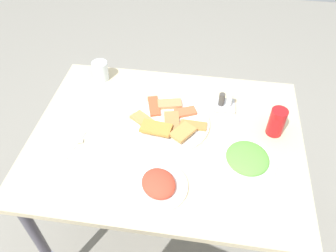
# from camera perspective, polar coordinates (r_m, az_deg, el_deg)

# --- Properties ---
(ground_plane) EXTENTS (6.00, 6.00, 0.00)m
(ground_plane) POSITION_cam_1_polar(r_m,az_deg,el_deg) (1.99, -0.19, -16.43)
(ground_plane) COLOR gray
(dining_table) EXTENTS (1.10, 0.84, 0.75)m
(dining_table) POSITION_cam_1_polar(r_m,az_deg,el_deg) (1.43, -0.26, -4.00)
(dining_table) COLOR beige
(dining_table) RESTS_ON ground_plane
(pide_platter) EXTENTS (0.34, 0.33, 0.04)m
(pide_platter) POSITION_cam_1_polar(r_m,az_deg,el_deg) (1.41, 0.25, 0.69)
(pide_platter) COLOR white
(pide_platter) RESTS_ON dining_table
(salad_plate_greens) EXTENTS (0.22, 0.22, 0.04)m
(salad_plate_greens) POSITION_cam_1_polar(r_m,az_deg,el_deg) (1.31, 13.30, -5.41)
(salad_plate_greens) COLOR white
(salad_plate_greens) RESTS_ON dining_table
(salad_plate_rice) EXTENTS (0.21, 0.21, 0.05)m
(salad_plate_rice) POSITION_cam_1_polar(r_m,az_deg,el_deg) (1.20, -1.58, -9.89)
(salad_plate_rice) COLOR white
(salad_plate_rice) RESTS_ON dining_table
(soda_can) EXTENTS (0.09, 0.09, 0.12)m
(soda_can) POSITION_cam_1_polar(r_m,az_deg,el_deg) (1.41, 17.94, 0.66)
(soda_can) COLOR red
(soda_can) RESTS_ON dining_table
(drinking_glass) EXTENTS (0.07, 0.07, 0.09)m
(drinking_glass) POSITION_cam_1_polar(r_m,az_deg,el_deg) (1.65, -11.37, 9.15)
(drinking_glass) COLOR silver
(drinking_glass) RESTS_ON dining_table
(paper_napkin) EXTENTS (0.19, 0.19, 0.00)m
(paper_napkin) POSITION_cam_1_polar(r_m,az_deg,el_deg) (1.43, -17.80, -2.11)
(paper_napkin) COLOR white
(paper_napkin) RESTS_ON dining_table
(fork) EXTENTS (0.17, 0.06, 0.00)m
(fork) POSITION_cam_1_polar(r_m,az_deg,el_deg) (1.43, -17.58, -1.47)
(fork) COLOR silver
(fork) RESTS_ON paper_napkin
(spoon) EXTENTS (0.20, 0.05, 0.00)m
(spoon) POSITION_cam_1_polar(r_m,az_deg,el_deg) (1.41, -18.10, -2.53)
(spoon) COLOR silver
(spoon) RESTS_ON paper_napkin
(condiment_caddy) EXTENTS (0.10, 0.10, 0.08)m
(condiment_caddy) POSITION_cam_1_polar(r_m,az_deg,el_deg) (1.50, 9.65, 3.91)
(condiment_caddy) COLOR #B2B2B7
(condiment_caddy) RESTS_ON dining_table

